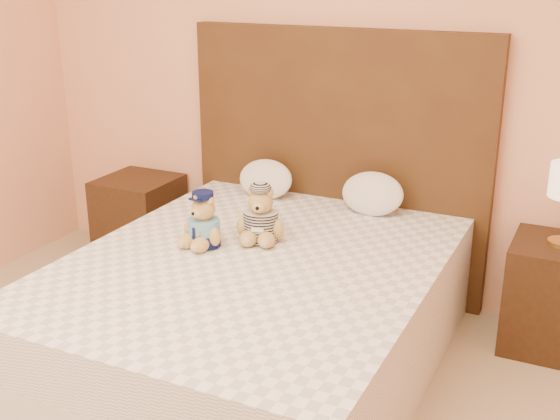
# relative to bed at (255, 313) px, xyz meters

# --- Properties ---
(bed) EXTENTS (1.60, 2.00, 0.55)m
(bed) POSITION_rel_bed_xyz_m (0.00, 0.00, 0.00)
(bed) COLOR white
(bed) RESTS_ON ground
(headboard) EXTENTS (1.75, 0.08, 1.50)m
(headboard) POSITION_rel_bed_xyz_m (0.00, 1.01, 0.47)
(headboard) COLOR #452D14
(headboard) RESTS_ON ground
(nightstand_left) EXTENTS (0.45, 0.45, 0.55)m
(nightstand_left) POSITION_rel_bed_xyz_m (-1.25, 0.80, -0.00)
(nightstand_left) COLOR #361F11
(nightstand_left) RESTS_ON ground
(nightstand_right) EXTENTS (0.45, 0.45, 0.55)m
(nightstand_right) POSITION_rel_bed_xyz_m (1.25, 0.80, -0.00)
(nightstand_right) COLOR #361F11
(nightstand_right) RESTS_ON ground
(teddy_police) EXTENTS (0.27, 0.26, 0.27)m
(teddy_police) POSITION_rel_bed_xyz_m (-0.29, 0.04, 0.41)
(teddy_police) COLOR tan
(teddy_police) RESTS_ON bed
(teddy_prisoner) EXTENTS (0.30, 0.29, 0.27)m
(teddy_prisoner) POSITION_rel_bed_xyz_m (-0.07, 0.21, 0.41)
(teddy_prisoner) COLOR tan
(teddy_prisoner) RESTS_ON bed
(pillow_left) EXTENTS (0.33, 0.21, 0.23)m
(pillow_left) POSITION_rel_bed_xyz_m (-0.36, 0.83, 0.39)
(pillow_left) COLOR white
(pillow_left) RESTS_ON bed
(pillow_right) EXTENTS (0.34, 0.22, 0.24)m
(pillow_right) POSITION_rel_bed_xyz_m (0.28, 0.83, 0.40)
(pillow_right) COLOR white
(pillow_right) RESTS_ON bed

